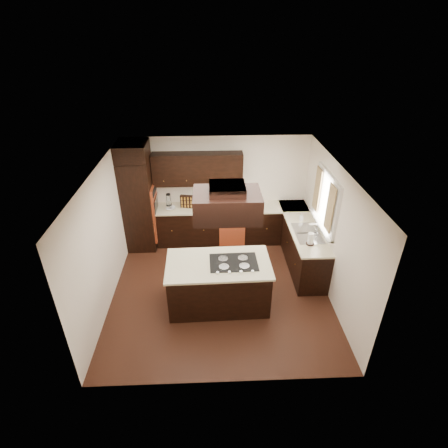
{
  "coord_description": "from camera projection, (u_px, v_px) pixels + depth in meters",
  "views": [
    {
      "loc": [
        -0.15,
        -5.41,
        4.63
      ],
      "look_at": [
        0.1,
        0.6,
        1.15
      ],
      "focal_mm": 28.0,
      "sensor_mm": 36.0,
      "label": 1
    }
  ],
  "objects": [
    {
      "name": "oven_column",
      "position": [
        139.0,
        205.0,
        7.88
      ],
      "size": [
        0.65,
        0.75,
        2.12
      ],
      "primitive_type": "cube",
      "color": "black",
      "rests_on": "floor"
    },
    {
      "name": "island_top",
      "position": [
        218.0,
        264.0,
        6.22
      ],
      "size": [
        1.89,
        1.09,
        0.04
      ],
      "primitive_type": "cube",
      "rotation": [
        0.0,
        0.0,
        0.02
      ],
      "color": "beige",
      "rests_on": "island"
    },
    {
      "name": "curtain_left",
      "position": [
        330.0,
        209.0,
        6.34
      ],
      "size": [
        0.02,
        0.34,
        0.9
      ],
      "primitive_type": "cube",
      "color": "beige",
      "rests_on": "wall_right"
    },
    {
      "name": "range_hood",
      "position": [
        227.0,
        205.0,
        5.45
      ],
      "size": [
        1.05,
        0.72,
        0.42
      ],
      "primitive_type": "cube",
      "color": "black",
      "rests_on": "ceiling"
    },
    {
      "name": "window_pane",
      "position": [
        327.0,
        201.0,
        6.73
      ],
      "size": [
        0.0,
        1.2,
        1.0
      ],
      "primitive_type": "cube",
      "color": "white",
      "rests_on": "wall_right"
    },
    {
      "name": "hood_duct",
      "position": [
        227.0,
        189.0,
        5.31
      ],
      "size": [
        0.55,
        0.5,
        0.13
      ],
      "primitive_type": "cube",
      "color": "black",
      "rests_on": "ceiling"
    },
    {
      "name": "wall_back",
      "position": [
        217.0,
        188.0,
        8.2
      ],
      "size": [
        4.2,
        0.02,
        2.5
      ],
      "primitive_type": "cube",
      "color": "white",
      "rests_on": "ground"
    },
    {
      "name": "curtain_right",
      "position": [
        317.0,
        189.0,
        7.07
      ],
      "size": [
        0.02,
        0.34,
        0.9
      ],
      "primitive_type": "cube",
      "color": "beige",
      "rests_on": "wall_right"
    },
    {
      "name": "upper_cabinets",
      "position": [
        198.0,
        169.0,
        7.75
      ],
      "size": [
        2.0,
        0.34,
        0.72
      ],
      "primitive_type": "cube",
      "color": "black",
      "rests_on": "wall_back"
    },
    {
      "name": "cooktop",
      "position": [
        234.0,
        262.0,
        6.22
      ],
      "size": [
        0.86,
        0.59,
        0.01
      ],
      "primitive_type": "cube",
      "rotation": [
        0.0,
        0.0,
        0.02
      ],
      "color": "black",
      "rests_on": "island_top"
    },
    {
      "name": "window_frame",
      "position": [
        326.0,
        201.0,
        6.73
      ],
      "size": [
        0.06,
        1.32,
        1.12
      ],
      "primitive_type": "cube",
      "color": "white",
      "rests_on": "wall_right"
    },
    {
      "name": "ceiling",
      "position": [
        219.0,
        171.0,
        5.75
      ],
      "size": [
        4.2,
        4.2,
        0.02
      ],
      "primitive_type": "cube",
      "color": "white",
      "rests_on": "ground"
    },
    {
      "name": "floor",
      "position": [
        220.0,
        289.0,
        7.01
      ],
      "size": [
        4.2,
        4.2,
        0.02
      ],
      "primitive_type": "cube",
      "color": "#502919",
      "rests_on": "ground"
    },
    {
      "name": "base_cabinets_right",
      "position": [
        301.0,
        244.0,
        7.63
      ],
      "size": [
        0.6,
        2.4,
        0.88
      ],
      "primitive_type": "cube",
      "color": "black",
      "rests_on": "floor"
    },
    {
      "name": "wall_oven_face",
      "position": [
        154.0,
        202.0,
        7.87
      ],
      "size": [
        0.05,
        0.62,
        0.78
      ],
      "primitive_type": "cube",
      "color": "#C14C28",
      "rests_on": "oven_column"
    },
    {
      "name": "blender_base",
      "position": [
        169.0,
        207.0,
        7.98
      ],
      "size": [
        0.15,
        0.15,
        0.1
      ],
      "primitive_type": "cylinder",
      "color": "silver",
      "rests_on": "countertop_back"
    },
    {
      "name": "dishwasher_front",
      "position": [
        232.0,
        232.0,
        8.12
      ],
      "size": [
        0.6,
        0.05,
        0.72
      ],
      "primitive_type": "cube",
      "color": "#C14C28",
      "rests_on": "floor"
    },
    {
      "name": "soap_bottle",
      "position": [
        301.0,
        217.0,
        7.5
      ],
      "size": [
        0.08,
        0.08,
        0.17
      ],
      "primitive_type": "imported",
      "rotation": [
        0.0,
        0.0,
        0.06
      ],
      "color": "white",
      "rests_on": "countertop_right"
    },
    {
      "name": "wall_left",
      "position": [
        103.0,
        238.0,
        6.3
      ],
      "size": [
        0.02,
        4.2,
        2.5
      ],
      "primitive_type": "cube",
      "color": "white",
      "rests_on": "ground"
    },
    {
      "name": "island",
      "position": [
        219.0,
        284.0,
        6.45
      ],
      "size": [
        1.82,
        1.02,
        0.88
      ],
      "primitive_type": "cube",
      "rotation": [
        0.0,
        0.0,
        0.02
      ],
      "color": "black",
      "rests_on": "floor"
    },
    {
      "name": "countertop_right",
      "position": [
        303.0,
        225.0,
        7.4
      ],
      "size": [
        0.63,
        2.4,
        0.04
      ],
      "primitive_type": "cube",
      "color": "beige",
      "rests_on": "base_cabinets_right"
    },
    {
      "name": "spice_rack",
      "position": [
        188.0,
        202.0,
        8.01
      ],
      "size": [
        0.37,
        0.15,
        0.3
      ],
      "primitive_type": "cube",
      "rotation": [
        0.0,
        0.0,
        -0.19
      ],
      "color": "black",
      "rests_on": "countertop_back"
    },
    {
      "name": "wall_right",
      "position": [
        334.0,
        233.0,
        6.46
      ],
      "size": [
        0.02,
        4.2,
        2.5
      ],
      "primitive_type": "cube",
      "color": "white",
      "rests_on": "ground"
    },
    {
      "name": "countertop_back",
      "position": [
        219.0,
        208.0,
        8.1
      ],
      "size": [
        2.93,
        0.63,
        0.04
      ],
      "primitive_type": "cube",
      "color": "beige",
      "rests_on": "base_cabinets_back"
    },
    {
      "name": "wall_front",
      "position": [
        225.0,
        321.0,
        4.55
      ],
      "size": [
        4.2,
        0.02,
        2.5
      ],
      "primitive_type": "cube",
      "color": "white",
      "rests_on": "ground"
    },
    {
      "name": "blender_pitcher",
      "position": [
        169.0,
        200.0,
        7.89
      ],
      "size": [
        0.13,
        0.13,
        0.26
      ],
      "primitive_type": "cone",
      "color": "silver",
      "rests_on": "blender_base"
    },
    {
      "name": "base_cabinets_back",
      "position": [
        219.0,
        225.0,
        8.34
      ],
      "size": [
        2.93,
        0.6,
        0.88
      ],
      "primitive_type": "cube",
      "color": "black",
      "rests_on": "floor"
    },
    {
      "name": "paper_towel",
      "position": [
        311.0,
        239.0,
        6.67
      ],
      "size": [
        0.13,
        0.13,
        0.24
      ],
      "primitive_type": "cylinder",
      "rotation": [
        0.0,
        0.0,
        0.15
      ],
      "color": "white",
      "rests_on": "countertop_right"
    },
    {
      "name": "sink_rim",
      "position": [
        308.0,
        233.0,
        7.08
      ],
      "size": [
        0.52,
        0.84,
        0.01
      ],
      "primitive_type": "cube",
      "color": "silver",
      "rests_on": "countertop_right"
    },
    {
      "name": "mixing_bowl",
      "position": [
        171.0,
        208.0,
        7.97
      ],
      "size": [
        0.23,
        0.23,
        0.05
      ],
      "primitive_type": "imported",
      "rotation": [
        0.0,
        0.0,
        0.03
      ],
      "color": "white",
      "rests_on": "countertop_back"
    }
  ]
}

